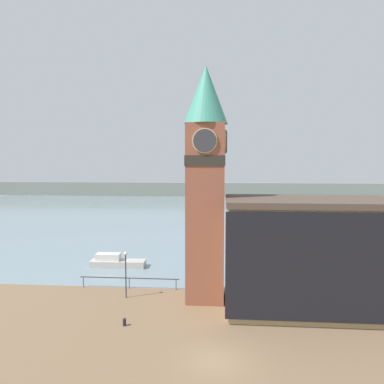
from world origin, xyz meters
TOP-DOWN VIEW (x-y plane):
  - ground_plane at (0.00, 0.00)m, footprint 160.00×160.00m
  - water at (0.00, 73.08)m, footprint 160.00×120.00m
  - far_shoreline at (0.00, 113.08)m, footprint 180.00×3.00m
  - pier_railing at (-8.83, 12.83)m, footprint 9.98×0.08m
  - clock_tower at (-1.15, 10.57)m, footprint 3.87×3.87m
  - pier_building at (7.66, 8.94)m, footprint 14.10×7.91m
  - boat_near at (-12.39, 20.30)m, footprint 6.57×2.04m
  - mooring_bollard_near at (-7.08, 4.47)m, footprint 0.27×0.27m
  - lamp_post at (-8.50, 10.35)m, footprint 0.32×0.32m

SIDE VIEW (x-z plane):
  - water at x=0.00m, z-range 0.00..0.00m
  - ground_plane at x=0.00m, z-range 0.00..0.00m
  - mooring_bollard_near at x=-7.08m, z-range 0.02..0.63m
  - boat_near at x=-12.39m, z-range -0.21..1.38m
  - pier_railing at x=-8.83m, z-range 0.40..1.49m
  - far_shoreline at x=0.00m, z-range 0.00..5.00m
  - lamp_post at x=-8.50m, z-range 0.82..5.14m
  - pier_building at x=7.66m, z-range 0.02..9.51m
  - clock_tower at x=-1.15m, z-range 0.66..21.64m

